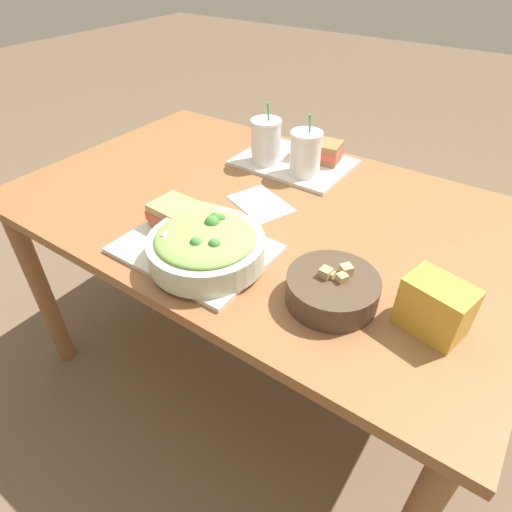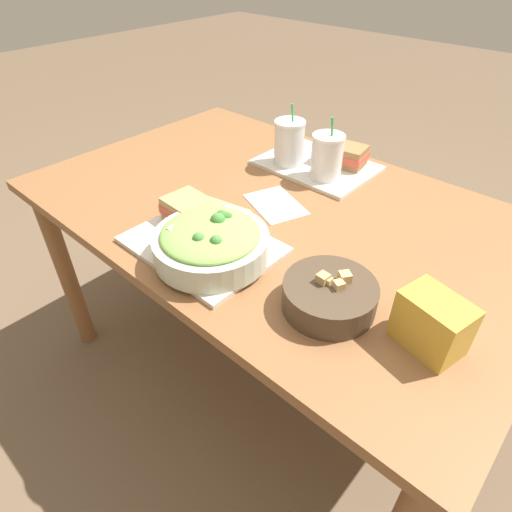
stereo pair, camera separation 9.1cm
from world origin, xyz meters
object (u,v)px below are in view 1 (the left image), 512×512
at_px(baguette_near, 214,216).
at_px(napkin_folded, 262,204).
at_px(sandwich_near, 180,217).
at_px(chip_bag, 435,307).
at_px(drink_cup_dark, 266,143).
at_px(drink_cup_red, 305,155).
at_px(soup_bowl, 332,288).
at_px(salad_bowl, 206,245).
at_px(sandwich_far, 316,150).

relative_size(baguette_near, napkin_folded, 0.76).
height_order(sandwich_near, chip_bag, chip_bag).
xyz_separation_m(sandwich_near, drink_cup_dark, (-0.04, 0.45, 0.03)).
distance_m(drink_cup_dark, drink_cup_red, 0.15).
relative_size(drink_cup_red, chip_bag, 1.36).
bearing_deg(drink_cup_red, drink_cup_dark, 180.00).
bearing_deg(soup_bowl, salad_bowl, -169.37).
relative_size(sandwich_near, baguette_near, 0.98).
xyz_separation_m(sandwich_near, chip_bag, (0.63, 0.03, 0.01)).
distance_m(sandwich_far, drink_cup_dark, 0.17).
xyz_separation_m(baguette_near, napkin_folded, (0.03, 0.17, -0.04)).
relative_size(sandwich_far, napkin_folded, 0.80).
distance_m(sandwich_near, drink_cup_dark, 0.45).
height_order(soup_bowl, baguette_near, soup_bowl).
bearing_deg(drink_cup_dark, napkin_folded, -58.23).
xyz_separation_m(baguette_near, sandwich_far, (0.02, 0.50, 0.00)).
bearing_deg(sandwich_near, sandwich_far, 84.24).
height_order(salad_bowl, baguette_near, salad_bowl).
bearing_deg(salad_bowl, drink_cup_dark, 109.46).
bearing_deg(sandwich_near, drink_cup_dark, 97.93).
relative_size(salad_bowl, drink_cup_dark, 1.38).
height_order(soup_bowl, napkin_folded, soup_bowl).
relative_size(soup_bowl, sandwich_near, 1.25).
distance_m(sandwich_far, drink_cup_red, 0.12).
xyz_separation_m(baguette_near, chip_bag, (0.57, -0.02, 0.01)).
relative_size(sandwich_near, chip_bag, 1.12).
relative_size(baguette_near, sandwich_far, 0.95).
xyz_separation_m(salad_bowl, drink_cup_dark, (-0.18, 0.51, 0.02)).
bearing_deg(chip_bag, sandwich_far, 149.34).
distance_m(sandwich_near, napkin_folded, 0.25).
xyz_separation_m(soup_bowl, sandwich_near, (-0.44, 0.01, 0.01)).
xyz_separation_m(soup_bowl, chip_bag, (0.19, 0.04, 0.02)).
relative_size(drink_cup_dark, drink_cup_red, 1.03).
height_order(salad_bowl, soup_bowl, salad_bowl).
bearing_deg(sandwich_far, chip_bag, -53.03).
distance_m(salad_bowl, chip_bag, 0.50).
bearing_deg(chip_bag, baguette_near, -168.89).
distance_m(salad_bowl, soup_bowl, 0.30).
distance_m(salad_bowl, drink_cup_red, 0.51).
xyz_separation_m(soup_bowl, drink_cup_red, (-0.33, 0.46, 0.04)).
height_order(sandwich_far, chip_bag, chip_bag).
height_order(sandwich_far, drink_cup_red, drink_cup_red).
xyz_separation_m(salad_bowl, napkin_folded, (-0.05, 0.29, -0.05)).
bearing_deg(baguette_near, sandwich_near, 120.45).
bearing_deg(sandwich_far, baguette_near, -101.68).
height_order(drink_cup_red, napkin_folded, drink_cup_red).
xyz_separation_m(sandwich_near, sandwich_far, (0.09, 0.56, 0.00)).
distance_m(sandwich_near, chip_bag, 0.63).
xyz_separation_m(salad_bowl, drink_cup_red, (-0.03, 0.51, 0.02)).
relative_size(drink_cup_red, napkin_folded, 0.91).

